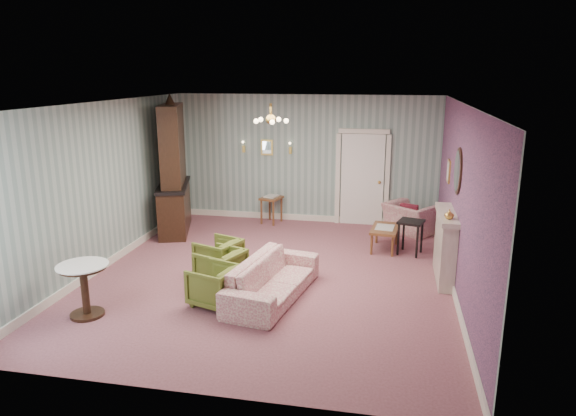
% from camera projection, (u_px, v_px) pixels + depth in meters
% --- Properties ---
extents(floor, '(7.00, 7.00, 0.00)m').
position_uv_depth(floor, '(272.00, 275.00, 8.99)').
color(floor, '#945660').
rests_on(floor, ground).
extents(ceiling, '(7.00, 7.00, 0.00)m').
position_uv_depth(ceiling, '(271.00, 103.00, 8.26)').
color(ceiling, white).
rests_on(ceiling, ground).
extents(wall_back, '(6.00, 0.00, 6.00)m').
position_uv_depth(wall_back, '(306.00, 159.00, 11.94)').
color(wall_back, gray).
rests_on(wall_back, ground).
extents(wall_front, '(6.00, 0.00, 6.00)m').
position_uv_depth(wall_front, '(194.00, 269.00, 5.30)').
color(wall_front, gray).
rests_on(wall_front, ground).
extents(wall_left, '(0.00, 7.00, 7.00)m').
position_uv_depth(wall_left, '(105.00, 185.00, 9.18)').
color(wall_left, gray).
rests_on(wall_left, ground).
extents(wall_right, '(0.00, 7.00, 7.00)m').
position_uv_depth(wall_right, '(461.00, 201.00, 8.06)').
color(wall_right, gray).
rests_on(wall_right, ground).
extents(wall_right_floral, '(0.00, 7.00, 7.00)m').
position_uv_depth(wall_right_floral, '(460.00, 201.00, 8.06)').
color(wall_right_floral, '#BC5E89').
rests_on(wall_right_floral, ground).
extents(door, '(1.12, 0.12, 2.16)m').
position_uv_depth(door, '(362.00, 178.00, 11.76)').
color(door, white).
rests_on(door, floor).
extents(olive_chair_a, '(0.78, 0.81, 0.67)m').
position_uv_depth(olive_chair_a, '(215.00, 284.00, 7.77)').
color(olive_chair_a, '#616B25').
rests_on(olive_chair_a, floor).
extents(olive_chair_b, '(0.81, 0.83, 0.68)m').
position_uv_depth(olive_chair_b, '(221.00, 266.00, 8.47)').
color(olive_chair_b, '#616B25').
rests_on(olive_chair_b, floor).
extents(olive_chair_c, '(0.80, 0.83, 0.67)m').
position_uv_depth(olive_chair_c, '(219.00, 255.00, 9.01)').
color(olive_chair_c, '#616B25').
rests_on(olive_chair_c, floor).
extents(sofa_chintz, '(0.97, 2.18, 0.82)m').
position_uv_depth(sofa_chintz, '(273.00, 272.00, 8.00)').
color(sofa_chintz, '#A74359').
rests_on(sofa_chintz, floor).
extents(wingback_chair, '(1.19, 1.13, 0.88)m').
position_uv_depth(wingback_chair, '(411.00, 213.00, 11.25)').
color(wingback_chair, '#A74359').
rests_on(wingback_chair, floor).
extents(dresser, '(1.10, 1.84, 2.90)m').
position_uv_depth(dresser, '(172.00, 166.00, 11.14)').
color(dresser, black).
rests_on(dresser, floor).
extents(fireplace, '(0.30, 1.40, 1.16)m').
position_uv_depth(fireplace, '(445.00, 246.00, 8.68)').
color(fireplace, beige).
rests_on(fireplace, floor).
extents(mantel_vase, '(0.15, 0.15, 0.15)m').
position_uv_depth(mantel_vase, '(449.00, 214.00, 8.14)').
color(mantel_vase, gold).
rests_on(mantel_vase, fireplace).
extents(oval_mirror, '(0.04, 0.76, 0.84)m').
position_uv_depth(oval_mirror, '(458.00, 171.00, 8.34)').
color(oval_mirror, white).
rests_on(oval_mirror, wall_right).
extents(framed_print, '(0.04, 0.34, 0.42)m').
position_uv_depth(framed_print, '(449.00, 171.00, 9.69)').
color(framed_print, gold).
rests_on(framed_print, wall_right).
extents(coffee_table, '(0.58, 0.93, 0.45)m').
position_uv_depth(coffee_table, '(384.00, 238.00, 10.24)').
color(coffee_table, brown).
rests_on(coffee_table, floor).
extents(side_table_black, '(0.55, 0.55, 0.67)m').
position_uv_depth(side_table_black, '(410.00, 238.00, 9.94)').
color(side_table_black, black).
rests_on(side_table_black, floor).
extents(pedestal_table, '(0.88, 0.88, 0.78)m').
position_uv_depth(pedestal_table, '(85.00, 290.00, 7.40)').
color(pedestal_table, black).
rests_on(pedestal_table, floor).
extents(nesting_table, '(0.52, 0.59, 0.66)m').
position_uv_depth(nesting_table, '(271.00, 209.00, 12.03)').
color(nesting_table, brown).
rests_on(nesting_table, floor).
extents(gilt_mirror_back, '(0.28, 0.06, 0.36)m').
position_uv_depth(gilt_mirror_back, '(267.00, 147.00, 12.01)').
color(gilt_mirror_back, gold).
rests_on(gilt_mirror_back, wall_back).
extents(sconce_left, '(0.16, 0.12, 0.30)m').
position_uv_depth(sconce_left, '(243.00, 147.00, 12.10)').
color(sconce_left, gold).
rests_on(sconce_left, wall_back).
extents(sconce_right, '(0.16, 0.12, 0.30)m').
position_uv_depth(sconce_right, '(290.00, 148.00, 11.89)').
color(sconce_right, gold).
rests_on(sconce_right, wall_back).
extents(chandelier, '(0.56, 0.56, 0.36)m').
position_uv_depth(chandelier, '(271.00, 121.00, 8.32)').
color(chandelier, gold).
rests_on(chandelier, ceiling).
extents(burgundy_cushion, '(0.41, 0.28, 0.39)m').
position_uv_depth(burgundy_cushion, '(409.00, 213.00, 11.11)').
color(burgundy_cushion, maroon).
rests_on(burgundy_cushion, wingback_chair).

